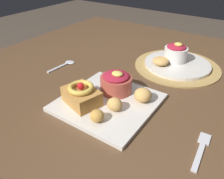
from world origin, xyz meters
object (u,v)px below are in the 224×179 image
at_px(front_plate, 108,102).
at_px(fritter_middle, 143,95).
at_px(back_plate, 177,64).
at_px(back_ramekin, 176,53).
at_px(fritter_front, 115,104).
at_px(fork, 201,148).
at_px(fritter_back, 97,116).
at_px(back_pastry, 161,61).
at_px(berry_ramekin, 116,82).
at_px(cake_slice, 81,95).
at_px(spoon, 65,65).

relative_size(front_plate, fritter_middle, 5.08).
distance_m(back_plate, back_ramekin, 0.04).
height_order(front_plate, fritter_front, fritter_front).
distance_m(fritter_middle, fork, 0.21).
distance_m(front_plate, fritter_front, 0.05).
bearing_deg(fritter_middle, front_plate, -145.87).
bearing_deg(fritter_back, front_plate, 107.88).
relative_size(fritter_front, fork, 0.34).
xyz_separation_m(fritter_front, back_pastry, (-0.01, 0.32, 0.00)).
height_order(front_plate, back_ramekin, back_ramekin).
bearing_deg(berry_ramekin, fritter_middle, -0.61).
bearing_deg(back_pastry, berry_ramekin, -99.66).
xyz_separation_m(cake_slice, back_pastry, (0.09, 0.35, -0.01)).
height_order(cake_slice, fritter_middle, cake_slice).
relative_size(cake_slice, back_plate, 0.48).
relative_size(fritter_back, back_plate, 0.15).
relative_size(back_ramekin, back_pastry, 1.45).
bearing_deg(cake_slice, spoon, 144.78).
bearing_deg(fritter_back, spoon, 147.41).
relative_size(berry_ramekin, fritter_middle, 1.90).
relative_size(cake_slice, berry_ramekin, 1.22).
bearing_deg(back_plate, berry_ramekin, -106.72).
relative_size(berry_ramekin, fritter_back, 2.64).
bearing_deg(fork, back_ramekin, 25.53).
bearing_deg(fritter_middle, fritter_front, -117.63).
xyz_separation_m(fritter_front, spoon, (-0.33, 0.14, -0.03)).
xyz_separation_m(front_plate, fritter_middle, (0.08, 0.06, 0.03)).
distance_m(berry_ramekin, spoon, 0.29).
xyz_separation_m(cake_slice, fritter_middle, (0.14, 0.11, -0.01)).
bearing_deg(fritter_middle, back_pastry, 102.02).
height_order(fork, spoon, same).
bearing_deg(back_ramekin, back_pastry, -116.04).
distance_m(cake_slice, back_ramekin, 0.43).
distance_m(front_plate, cake_slice, 0.08).
height_order(back_ramekin, spoon, back_ramekin).
bearing_deg(spoon, back_ramekin, -51.85).
bearing_deg(back_plate, back_ramekin, 145.57).
relative_size(cake_slice, spoon, 0.94).
bearing_deg(back_pastry, front_plate, -95.91).
bearing_deg(cake_slice, fritter_back, -24.31).
height_order(berry_ramekin, fritter_middle, berry_ramekin).
bearing_deg(front_plate, fritter_front, -32.54).
bearing_deg(fritter_back, fritter_front, 79.94).
bearing_deg(fork, back_plate, 24.34).
distance_m(fritter_front, fritter_middle, 0.09).
bearing_deg(fritter_middle, back_ramekin, 93.83).
xyz_separation_m(fritter_back, back_plate, (0.05, 0.44, -0.02)).
bearing_deg(back_pastry, fritter_front, -88.40).
height_order(back_plate, back_pastry, back_pastry).
bearing_deg(fork, front_plate, 82.03).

